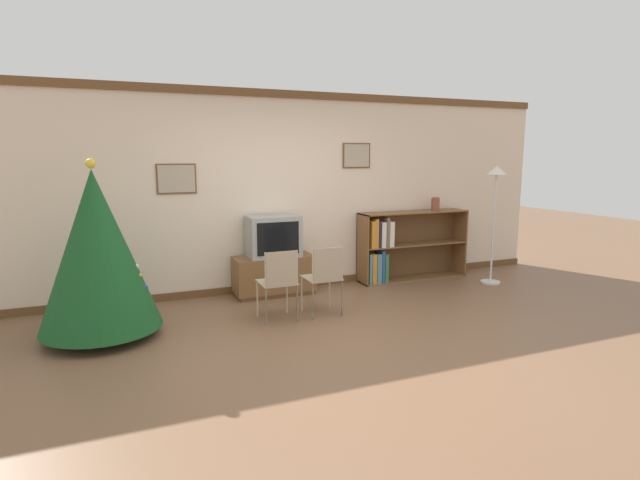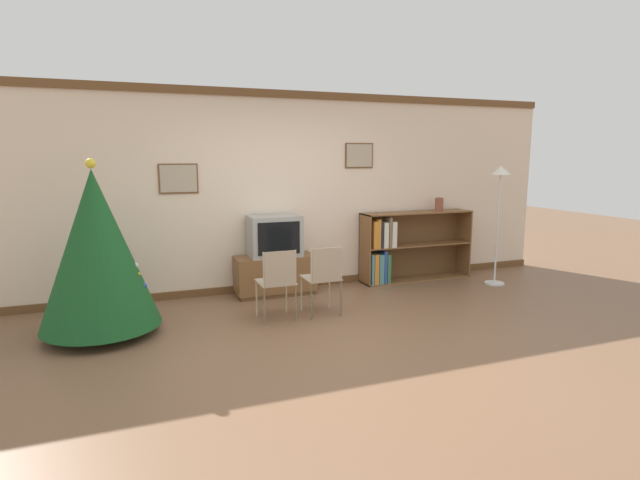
# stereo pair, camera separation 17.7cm
# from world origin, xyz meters

# --- Properties ---
(ground_plane) EXTENTS (24.00, 24.00, 0.00)m
(ground_plane) POSITION_xyz_m (0.00, 0.00, 0.00)
(ground_plane) COLOR brown
(wall_back) EXTENTS (8.73, 0.11, 2.70)m
(wall_back) POSITION_xyz_m (-0.00, 2.17, 1.35)
(wall_back) COLOR beige
(wall_back) RESTS_ON ground_plane
(christmas_tree) EXTENTS (1.19, 1.19, 1.82)m
(christmas_tree) POSITION_xyz_m (-2.18, 1.03, 0.90)
(christmas_tree) COLOR maroon
(christmas_tree) RESTS_ON ground_plane
(tv_console) EXTENTS (1.06, 0.44, 0.52)m
(tv_console) POSITION_xyz_m (-0.08, 1.88, 0.26)
(tv_console) COLOR brown
(tv_console) RESTS_ON ground_plane
(television) EXTENTS (0.68, 0.43, 0.54)m
(television) POSITION_xyz_m (-0.08, 1.88, 0.80)
(television) COLOR #9E9E99
(television) RESTS_ON tv_console
(folding_chair_left) EXTENTS (0.40, 0.40, 0.82)m
(folding_chair_left) POSITION_xyz_m (-0.36, 0.79, 0.47)
(folding_chair_left) COLOR tan
(folding_chair_left) RESTS_ON ground_plane
(folding_chair_right) EXTENTS (0.40, 0.40, 0.82)m
(folding_chair_right) POSITION_xyz_m (0.19, 0.79, 0.47)
(folding_chair_right) COLOR tan
(folding_chair_right) RESTS_ON ground_plane
(bookshelf) EXTENTS (1.72, 0.36, 1.02)m
(bookshelf) POSITION_xyz_m (1.82, 1.94, 0.51)
(bookshelf) COLOR brown
(bookshelf) RESTS_ON ground_plane
(vase) EXTENTS (0.13, 0.13, 0.20)m
(vase) POSITION_xyz_m (2.50, 1.93, 1.13)
(vase) COLOR brown
(vase) RESTS_ON bookshelf
(standing_lamp) EXTENTS (0.28, 0.28, 1.70)m
(standing_lamp) POSITION_xyz_m (3.04, 1.26, 1.31)
(standing_lamp) COLOR silver
(standing_lamp) RESTS_ON ground_plane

